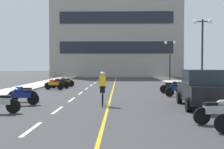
{
  "coord_description": "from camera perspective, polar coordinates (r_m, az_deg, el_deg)",
  "views": [
    {
      "loc": [
        0.81,
        -3.45,
        2.07
      ],
      "look_at": [
        0.31,
        16.04,
        1.41
      ],
      "focal_mm": 48.21,
      "sensor_mm": 36.0,
      "label": 1
    }
  ],
  "objects": [
    {
      "name": "centre_line_yellow",
      "position": [
        27.53,
        0.3,
        -2.35
      ],
      "size": [
        0.12,
        66.0,
        0.01
      ],
      "primitive_type": "cube",
      "color": "gold",
      "rests_on": "ground"
    },
    {
      "name": "ground_plane",
      "position": [
        24.55,
        -0.43,
        -2.89
      ],
      "size": [
        140.0,
        140.0,
        0.0
      ],
      "primitive_type": "plane",
      "color": "#38383A"
    },
    {
      "name": "lane_dash_6",
      "position": [
        29.66,
        -3.98,
        -2.05
      ],
      "size": [
        0.14,
        2.2,
        0.01
      ],
      "primitive_type": "cube",
      "color": "silver",
      "rests_on": "ground"
    },
    {
      "name": "motorcycle_4",
      "position": [
        15.87,
        -16.75,
        -3.91
      ],
      "size": [
        1.68,
        0.65,
        0.92
      ],
      "color": "black",
      "rests_on": "ground"
    },
    {
      "name": "street_lamp_far",
      "position": [
        39.16,
        10.94,
        4.34
      ],
      "size": [
        1.46,
        0.36,
        4.9
      ],
      "color": "black",
      "rests_on": "curb_right"
    },
    {
      "name": "lane_dash_9",
      "position": [
        41.6,
        -2.41,
        -0.9
      ],
      "size": [
        0.14,
        2.2,
        0.01
      ],
      "primitive_type": "cube",
      "color": "silver",
      "rests_on": "ground"
    },
    {
      "name": "lane_dash_2",
      "position": [
        13.9,
        -10.3,
        -6.64
      ],
      "size": [
        0.14,
        2.2,
        0.01
      ],
      "primitive_type": "cube",
      "color": "silver",
      "rests_on": "ground"
    },
    {
      "name": "motorcycle_10",
      "position": [
        27.98,
        -8.93,
        -1.35
      ],
      "size": [
        1.67,
        0.71,
        0.92
      ],
      "color": "black",
      "rests_on": "ground"
    },
    {
      "name": "lane_dash_3",
      "position": [
        17.8,
        -7.66,
        -4.74
      ],
      "size": [
        0.14,
        2.2,
        0.01
      ],
      "primitive_type": "cube",
      "color": "silver",
      "rests_on": "ground"
    },
    {
      "name": "curb_right",
      "position": [
        28.25,
        14.55,
        -2.19
      ],
      "size": [
        2.4,
        72.0,
        0.12
      ],
      "primitive_type": "cube",
      "color": "#B7B2A8",
      "rests_on": "ground"
    },
    {
      "name": "office_building",
      "position": [
        52.52,
        0.86,
        8.42
      ],
      "size": [
        21.71,
        7.59,
        15.97
      ],
      "color": "#9E998E",
      "rests_on": "ground"
    },
    {
      "name": "motorcycle_2",
      "position": [
        11.01,
        19.34,
        -6.5
      ],
      "size": [
        1.69,
        0.61,
        0.92
      ],
      "color": "black",
      "rests_on": "ground"
    },
    {
      "name": "lane_dash_8",
      "position": [
        37.61,
        -2.82,
        -1.2
      ],
      "size": [
        0.14,
        2.2,
        0.01
      ],
      "primitive_type": "cube",
      "color": "silver",
      "rests_on": "ground"
    },
    {
      "name": "motorcycle_9",
      "position": [
        26.25,
        -9.89,
        -1.57
      ],
      "size": [
        1.7,
        0.6,
        0.92
      ],
      "color": "black",
      "rests_on": "ground"
    },
    {
      "name": "lane_dash_11",
      "position": [
        49.57,
        -1.78,
        -0.44
      ],
      "size": [
        0.14,
        2.2,
        0.01
      ],
      "primitive_type": "cube",
      "color": "silver",
      "rests_on": "ground"
    },
    {
      "name": "lane_dash_7",
      "position": [
        33.63,
        -3.33,
        -1.58
      ],
      "size": [
        0.14,
        2.2,
        0.01
      ],
      "primitive_type": "cube",
      "color": "silver",
      "rests_on": "ground"
    },
    {
      "name": "motorcycle_7",
      "position": [
        21.83,
        11.32,
        -2.28
      ],
      "size": [
        1.7,
        0.6,
        0.92
      ],
      "color": "black",
      "rests_on": "ground"
    },
    {
      "name": "motorcycle_5",
      "position": [
        17.35,
        -16.57,
        -3.41
      ],
      "size": [
        1.7,
        0.6,
        0.92
      ],
      "color": "black",
      "rests_on": "ground"
    },
    {
      "name": "lane_dash_5",
      "position": [
        25.69,
        -4.82,
        -2.67
      ],
      "size": [
        0.14,
        2.2,
        0.01
      ],
      "primitive_type": "cube",
      "color": "silver",
      "rests_on": "ground"
    },
    {
      "name": "lane_dash_10",
      "position": [
        45.58,
        -2.07,
        -0.65
      ],
      "size": [
        0.14,
        2.2,
        0.01
      ],
      "primitive_type": "cube",
      "color": "silver",
      "rests_on": "ground"
    },
    {
      "name": "motorcycle_6",
      "position": [
        19.78,
        12.35,
        -2.73
      ],
      "size": [
        1.67,
        0.7,
        0.92
      ],
      "color": "black",
      "rests_on": "ground"
    },
    {
      "name": "lane_dash_1",
      "position": [
        10.07,
        -15.01,
        -9.96
      ],
      "size": [
        0.14,
        2.2,
        0.01
      ],
      "primitive_type": "cube",
      "color": "silver",
      "rests_on": "ground"
    },
    {
      "name": "street_lamp_mid",
      "position": [
        23.68,
        16.77,
        6.54
      ],
      "size": [
        1.46,
        0.36,
        5.33
      ],
      "color": "black",
      "rests_on": "curb_right"
    },
    {
      "name": "curb_left",
      "position": [
        28.67,
        -14.77,
        -2.13
      ],
      "size": [
        2.4,
        72.0,
        0.12
      ],
      "primitive_type": "cube",
      "color": "#B7B2A8",
      "rests_on": "ground"
    },
    {
      "name": "lane_dash_4",
      "position": [
        21.73,
        -5.98,
        -3.52
      ],
      "size": [
        0.14,
        2.2,
        0.01
      ],
      "primitive_type": "cube",
      "color": "silver",
      "rests_on": "ground"
    },
    {
      "name": "motorcycle_8",
      "position": [
        24.9,
        -10.95,
        -1.76
      ],
      "size": [
        1.67,
        0.68,
        0.92
      ],
      "color": "black",
      "rests_on": "ground"
    },
    {
      "name": "parked_car_near",
      "position": [
        15.01,
        16.63,
        -2.54
      ],
      "size": [
        2.1,
        4.29,
        1.82
      ],
      "color": "black",
      "rests_on": "ground"
    },
    {
      "name": "motorcycle_3",
      "position": [
        13.51,
        -20.55,
        -4.97
      ],
      "size": [
        1.7,
        0.6,
        0.92
      ],
      "color": "black",
      "rests_on": "ground"
    },
    {
      "name": "cyclist_rider",
      "position": [
        15.11,
        -1.8,
        -2.54
      ],
      "size": [
        0.42,
        1.77,
        1.71
      ],
      "color": "black",
      "rests_on": "ground"
    }
  ]
}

